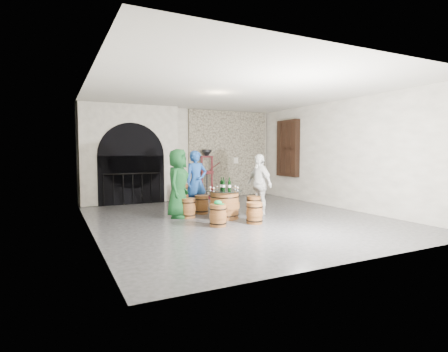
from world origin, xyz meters
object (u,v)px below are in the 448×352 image
barrel_stool_near_right (254,213)px  wine_bottle_right (221,185)px  wine_bottle_left (224,185)px  person_green (178,183)px  side_barrel (182,194)px  barrel_stool_left (188,208)px  barrel_table (225,205)px  barrel_stool_right (254,206)px  barrel_stool_near_left (218,215)px  person_blue (196,182)px  wine_bottle_center (229,185)px  person_white (259,184)px  corking_press (207,170)px  barrel_stool_far (202,204)px

barrel_stool_near_right → wine_bottle_right: size_ratio=1.53×
wine_bottle_right → wine_bottle_left: bearing=-86.0°
wine_bottle_right → person_green: bearing=155.1°
side_barrel → barrel_stool_left: bearing=-105.8°
barrel_table → barrel_stool_right: bearing=6.8°
barrel_stool_near_left → barrel_stool_right: bearing=30.7°
person_blue → barrel_table: bearing=-77.4°
barrel_stool_near_right → wine_bottle_center: (-0.23, 0.84, 0.60)m
side_barrel → wine_bottle_center: bearing=-85.6°
person_green → wine_bottle_center: person_green is taller
barrel_stool_near_left → side_barrel: (0.44, 3.68, 0.07)m
person_green → wine_bottle_right: size_ratio=5.39×
person_white → wine_bottle_center: 1.00m
barrel_stool_near_left → person_blue: size_ratio=0.29×
barrel_table → person_green: (-1.01, 0.65, 0.52)m
person_white → wine_bottle_right: person_white is taller
person_blue → corking_press: corking_press is taller
barrel_table → corking_press: corking_press is taller
corking_press → person_blue: bearing=-109.5°
barrel_stool_near_left → person_green: person_green is taller
barrel_stool_far → corking_press: bearing=63.6°
barrel_table → wine_bottle_right: (0.00, 0.18, 0.49)m
person_white → wine_bottle_right: 1.11m
barrel_stool_far → wine_bottle_left: bearing=-72.8°
barrel_stool_far → person_blue: 0.65m
barrel_stool_far → wine_bottle_right: wine_bottle_right is taller
wine_bottle_left → barrel_stool_far: bearing=107.2°
wine_bottle_left → wine_bottle_center: same height
person_white → side_barrel: 3.08m
wine_bottle_center → side_barrel: wine_bottle_center is taller
person_white → barrel_stool_left: bearing=-107.3°
barrel_stool_right → wine_bottle_center: size_ratio=1.53×
barrel_stool_near_right → barrel_stool_near_left: (-0.90, 0.11, 0.00)m
barrel_stool_near_right → side_barrel: bearing=96.9°
person_green → wine_bottle_right: 1.11m
person_white → wine_bottle_center: bearing=-86.5°
wine_bottle_left → person_white: bearing=3.1°
barrel_stool_near_right → side_barrel: (-0.46, 3.79, 0.07)m
person_white → person_green: bearing=-109.8°
person_blue → wine_bottle_right: 1.00m
wine_bottle_left → side_barrel: size_ratio=0.52×
person_white → side_barrel: person_white is taller
wine_bottle_left → wine_bottle_right: size_ratio=1.00×
person_white → wine_bottle_left: size_ratio=4.99×
barrel_stool_left → person_green: person_green is taller
person_blue → person_green: bearing=-148.3°
barrel_stool_near_left → person_green: (-0.46, 1.41, 0.63)m
side_barrel → corking_press: bearing=30.2°
barrel_table → person_white: size_ratio=0.57×
wine_bottle_center → side_barrel: size_ratio=0.52×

